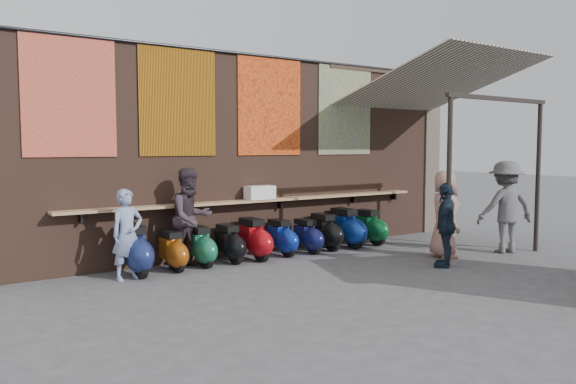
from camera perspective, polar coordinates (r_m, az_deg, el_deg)
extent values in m
plane|color=#474749|center=(9.55, 4.87, -8.51)|extent=(70.00, 70.00, 0.00)
cube|color=brown|center=(11.52, -3.68, 3.76)|extent=(10.00, 0.40, 4.00)
cube|color=#4C4238|center=(14.88, 13.78, 3.82)|extent=(0.50, 0.50, 4.00)
cube|color=#9E7A51|center=(11.25, -2.68, -0.84)|extent=(8.00, 0.32, 0.05)
cube|color=white|center=(11.18, -2.88, -0.06)|extent=(0.58, 0.30, 0.27)
cube|color=maroon|center=(9.96, -21.29, 9.10)|extent=(1.50, 0.02, 2.00)
cube|color=orange|center=(10.57, -11.10, 9.04)|extent=(1.50, 0.02, 2.00)
cube|color=#E5591C|center=(11.52, -1.84, 8.75)|extent=(1.50, 0.02, 2.00)
cube|color=navy|center=(12.71, 5.83, 8.34)|extent=(1.50, 0.02, 2.00)
cylinder|color=black|center=(11.46, -3.12, 13.70)|extent=(9.50, 0.06, 0.06)
imported|color=#7C8BB5|center=(9.51, -16.01, -4.17)|extent=(0.59, 0.44, 1.49)
imported|color=#342830|center=(10.17, -9.84, -2.63)|extent=(0.98, 0.83, 1.79)
imported|color=#152231|center=(10.51, 15.74, -3.24)|extent=(0.95, 0.81, 1.53)
imported|color=#57575C|center=(12.31, 21.24, -1.42)|extent=(1.39, 1.10, 1.89)
imported|color=#996E61|center=(11.41, 15.60, -2.18)|extent=(0.86, 0.99, 1.71)
cube|color=beige|center=(12.49, 14.94, 10.81)|extent=(3.20, 3.28, 0.97)
cube|color=#33261C|center=(13.62, 9.76, 12.06)|extent=(3.30, 0.08, 0.12)
cube|color=black|center=(11.54, 20.65, 8.85)|extent=(3.00, 0.08, 0.08)
cylinder|color=black|center=(10.40, 16.02, 1.03)|extent=(0.09, 0.09, 3.10)
cylinder|color=black|center=(12.69, 24.05, 1.42)|extent=(0.09, 0.09, 3.10)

